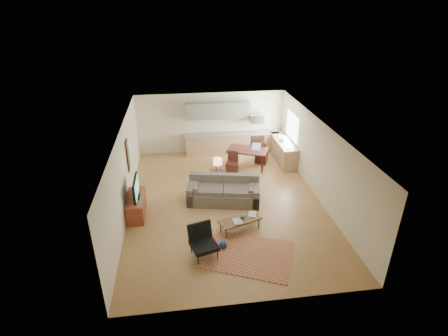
{
  "coord_description": "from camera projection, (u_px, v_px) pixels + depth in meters",
  "views": [
    {
      "loc": [
        -1.45,
        -10.26,
        6.39
      ],
      "look_at": [
        0.0,
        0.3,
        1.15
      ],
      "focal_mm": 28.0,
      "sensor_mm": 36.0,
      "label": 1
    }
  ],
  "objects": [
    {
      "name": "rug",
      "position": [
        246.0,
        254.0,
        9.62
      ],
      "size": [
        2.99,
        2.59,
        0.02
      ],
      "primitive_type": "cube",
      "rotation": [
        0.0,
        0.0,
        -0.41
      ],
      "color": "#9B3F2D",
      "rests_on": "floor"
    },
    {
      "name": "tv",
      "position": [
        136.0,
        188.0,
        10.99
      ],
      "size": [
        0.11,
        1.08,
        0.65
      ],
      "primitive_type": null,
      "color": "black",
      "rests_on": "tv_credenza"
    },
    {
      "name": "coffee_table",
      "position": [
        240.0,
        225.0,
        10.56
      ],
      "size": [
        1.39,
        0.93,
        0.39
      ],
      "primitive_type": null,
      "rotation": [
        0.0,
        0.0,
        0.36
      ],
      "color": "#523A1F",
      "rests_on": "floor"
    },
    {
      "name": "armchair",
      "position": [
        204.0,
        243.0,
        9.38
      ],
      "size": [
        0.97,
        0.97,
        0.89
      ],
      "primitive_type": null,
      "rotation": [
        0.0,
        0.0,
        0.29
      ],
      "color": "black",
      "rests_on": "floor"
    },
    {
      "name": "console_table",
      "position": [
        218.0,
        179.0,
        12.89
      ],
      "size": [
        0.64,
        0.51,
        0.66
      ],
      "primitive_type": null,
      "rotation": [
        0.0,
        0.0,
        -0.25
      ],
      "color": "#3D1B14",
      "rests_on": "floor"
    },
    {
      "name": "tv_credenza",
      "position": [
        136.0,
        206.0,
        11.27
      ],
      "size": [
        0.54,
        1.41,
        0.65
      ],
      "primitive_type": null,
      "color": "brown",
      "rests_on": "floor"
    },
    {
      "name": "laptop",
      "position": [
        256.0,
        147.0,
        14.09
      ],
      "size": [
        0.42,
        0.37,
        0.26
      ],
      "primitive_type": null,
      "rotation": [
        0.0,
        0.0,
        -0.43
      ],
      "color": "#A5A8AD",
      "rests_on": "dining_table"
    },
    {
      "name": "room",
      "position": [
        225.0,
        167.0,
        11.52
      ],
      "size": [
        9.0,
        9.0,
        9.0
      ],
      "color": "#9D7140",
      "rests_on": "ground"
    },
    {
      "name": "book_a",
      "position": [
        234.0,
        222.0,
        10.32
      ],
      "size": [
        0.34,
        0.4,
        0.03
      ],
      "primitive_type": "imported",
      "rotation": [
        0.0,
        0.0,
        0.14
      ],
      "color": "maroon",
      "rests_on": "coffee_table"
    },
    {
      "name": "kitchen_range",
      "position": [
        256.0,
        142.0,
        15.88
      ],
      "size": [
        0.62,
        0.62,
        0.9
      ],
      "primitive_type": "cube",
      "color": "#A5A8AD",
      "rests_on": "ground"
    },
    {
      "name": "kitchen_counter_back",
      "position": [
        232.0,
        143.0,
        15.74
      ],
      "size": [
        4.26,
        0.64,
        0.92
      ],
      "primitive_type": null,
      "color": "tan",
      "rests_on": "ground"
    },
    {
      "name": "table_lamp",
      "position": [
        218.0,
        165.0,
        12.63
      ],
      "size": [
        0.42,
        0.42,
        0.53
      ],
      "primitive_type": null,
      "rotation": [
        0.0,
        0.0,
        -0.38
      ],
      "color": "beige",
      "rests_on": "console_table"
    },
    {
      "name": "triptych",
      "position": [
        209.0,
        114.0,
        15.31
      ],
      "size": [
        1.7,
        0.04,
        0.5
      ],
      "primitive_type": null,
      "color": "beige",
      "rests_on": "room"
    },
    {
      "name": "soap_bottle",
      "position": [
        279.0,
        135.0,
        15.06
      ],
      "size": [
        0.1,
        0.1,
        0.19
      ],
      "primitive_type": "imported",
      "rotation": [
        0.0,
        0.0,
        -0.1
      ],
      "color": "beige",
      "rests_on": "kitchen_counter_right"
    },
    {
      "name": "kitchen_counter_right",
      "position": [
        283.0,
        151.0,
        14.94
      ],
      "size": [
        0.64,
        2.26,
        0.92
      ],
      "primitive_type": null,
      "color": "tan",
      "rests_on": "ground"
    },
    {
      "name": "book_b",
      "position": [
        248.0,
        214.0,
        10.7
      ],
      "size": [
        0.39,
        0.43,
        0.02
      ],
      "primitive_type": "imported",
      "rotation": [
        0.0,
        0.0,
        -0.24
      ],
      "color": "navy",
      "rests_on": "coffee_table"
    },
    {
      "name": "sofa",
      "position": [
        224.0,
        191.0,
        11.91
      ],
      "size": [
        2.71,
        1.59,
        0.89
      ],
      "primitive_type": null,
      "rotation": [
        0.0,
        0.0,
        -0.2
      ],
      "color": "#60584D",
      "rests_on": "floor"
    },
    {
      "name": "dining_table",
      "position": [
        247.0,
        158.0,
        14.38
      ],
      "size": [
        1.83,
        1.47,
        0.81
      ],
      "primitive_type": null,
      "rotation": [
        0.0,
        0.0,
        -0.41
      ],
      "color": "#3D1B14",
      "rests_on": "floor"
    },
    {
      "name": "dining_chair_far",
      "position": [
        262.0,
        151.0,
        14.83
      ],
      "size": [
        0.64,
        0.65,
        0.97
      ],
      "primitive_type": null,
      "rotation": [
        0.0,
        0.0,
        2.63
      ],
      "color": "#3D1B14",
      "rests_on": "floor"
    },
    {
      "name": "dining_chair_near",
      "position": [
        232.0,
        163.0,
        13.88
      ],
      "size": [
        0.57,
        0.58,
        0.9
      ],
      "primitive_type": null,
      "rotation": [
        0.0,
        0.0,
        -0.4
      ],
      "color": "#3D1B14",
      "rests_on": "floor"
    },
    {
      "name": "kitchen_microwave",
      "position": [
        257.0,
        119.0,
        15.41
      ],
      "size": [
        0.62,
        0.4,
        0.35
      ],
      "primitive_type": "cube",
      "color": "#A5A8AD",
      "rests_on": "room"
    },
    {
      "name": "window_right",
      "position": [
        292.0,
        126.0,
        14.49
      ],
      "size": [
        0.02,
        1.4,
        1.05
      ],
      "primitive_type": "cube",
      "color": "white",
      "rests_on": "room"
    },
    {
      "name": "upper_cabinets",
      "position": [
        218.0,
        111.0,
        15.14
      ],
      "size": [
        2.8,
        0.34,
        0.7
      ],
      "primitive_type": "cube",
      "color": "gray",
      "rests_on": "room"
    },
    {
      "name": "wall_art_left",
      "position": [
        128.0,
        155.0,
        11.84
      ],
      "size": [
        0.06,
        0.42,
        1.1
      ],
      "primitive_type": null,
      "color": "olive",
      "rests_on": "room"
    },
    {
      "name": "vase",
      "position": [
        242.0,
        215.0,
        10.52
      ],
      "size": [
        0.21,
        0.21,
        0.18
      ],
      "primitive_type": "imported",
      "rotation": [
        0.0,
        0.0,
        0.09
      ],
      "color": "black",
      "rests_on": "coffee_table"
    }
  ]
}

